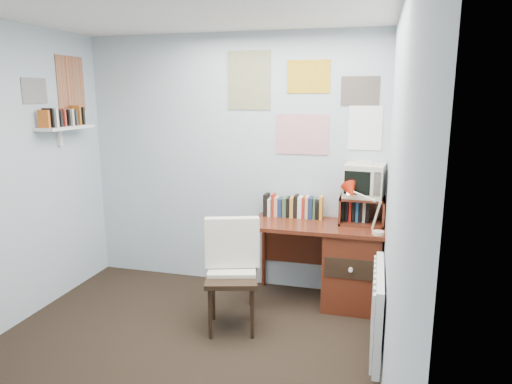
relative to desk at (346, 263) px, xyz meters
The scene contains 13 objects.
ground 1.93m from the desk, 128.37° to the right, with size 3.50×3.50×0.00m, color black.
back_wall 1.47m from the desk, 167.00° to the left, with size 3.00×0.02×2.50m, color #B0C0C9.
right_wall 1.74m from the desk, 77.48° to the right, with size 0.02×3.50×2.50m, color #B0C0C9.
desk is the anchor object (origin of this frame).
desk_chair 1.12m from the desk, 141.04° to the right, with size 0.45×0.44×0.89m, color black.
desk_lamp 0.64m from the desk, 36.69° to the right, with size 0.26×0.22×0.37m, color red.
tv_riser 0.51m from the desk, 42.96° to the left, with size 0.40×0.30×0.25m, color #602616.
crt_tv 0.79m from the desk, 45.39° to the left, with size 0.34×0.32×0.33m, color beige.
book_row 0.71m from the desk, 160.58° to the left, with size 0.60×0.14×0.22m, color #602616.
radiator 0.97m from the desk, 72.76° to the right, with size 0.09×0.80×0.60m, color white.
wall_shelf 2.87m from the desk, behind, with size 0.20×0.62×0.24m, color white.
posters_back 1.54m from the desk, 150.72° to the left, with size 1.20×0.01×0.90m, color white.
posters_left 3.13m from the desk, behind, with size 0.01×0.70×0.60m, color white.
Camera 1 is at (1.38, -2.56, 1.92)m, focal length 32.00 mm.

